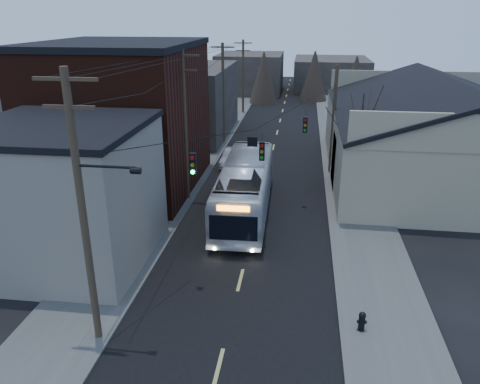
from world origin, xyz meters
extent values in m
cube|color=black|center=(0.00, 30.00, 0.01)|extent=(9.00, 110.00, 0.02)
cube|color=#474744|center=(-6.50, 30.00, 0.06)|extent=(4.00, 110.00, 0.12)
cube|color=#474744|center=(6.50, 30.00, 0.06)|extent=(4.00, 110.00, 0.12)
cube|color=gray|center=(-9.00, 9.00, 3.50)|extent=(8.00, 8.00, 7.00)
cube|color=#33130B|center=(-10.00, 20.00, 5.00)|extent=(10.00, 12.00, 10.00)
cube|color=#312C27|center=(-9.50, 36.00, 3.50)|extent=(9.00, 14.00, 7.00)
cube|color=gray|center=(13.00, 25.00, 2.50)|extent=(16.00, 20.00, 5.00)
cube|color=black|center=(9.00, 25.00, 6.30)|extent=(8.16, 20.60, 2.86)
cube|color=#312C27|center=(-6.00, 65.00, 3.00)|extent=(10.00, 12.00, 6.00)
cube|color=#312C27|center=(7.00, 70.00, 2.50)|extent=(12.00, 14.00, 5.00)
cone|color=black|center=(6.50, 20.00, 3.60)|extent=(0.40, 0.40, 7.20)
cylinder|color=#382B1E|center=(-5.00, 3.00, 5.25)|extent=(0.28, 0.28, 10.50)
cube|color=#382B1E|center=(-5.00, 3.00, 10.10)|extent=(2.20, 0.12, 0.12)
cylinder|color=#382B1E|center=(-5.00, 18.00, 5.00)|extent=(0.28, 0.28, 10.00)
cube|color=#382B1E|center=(-5.00, 18.00, 9.60)|extent=(2.20, 0.12, 0.12)
cylinder|color=#382B1E|center=(-5.00, 33.00, 4.75)|extent=(0.28, 0.28, 9.50)
cube|color=#382B1E|center=(-5.00, 33.00, 9.10)|extent=(2.20, 0.12, 0.12)
cylinder|color=#382B1E|center=(-5.00, 48.00, 4.50)|extent=(0.28, 0.28, 9.00)
cube|color=#382B1E|center=(-5.00, 48.00, 8.60)|extent=(2.20, 0.12, 0.12)
cylinder|color=#382B1E|center=(5.00, 25.00, 4.25)|extent=(0.28, 0.28, 8.50)
cube|color=black|center=(-2.00, 7.50, 5.95)|extent=(0.28, 0.20, 1.00)
cube|color=black|center=(0.60, 12.00, 5.35)|extent=(0.28, 0.20, 1.00)
cube|color=black|center=(2.80, 18.00, 5.45)|extent=(0.28, 0.20, 1.00)
imported|color=silver|center=(-0.79, 16.13, 1.72)|extent=(3.19, 12.42, 3.44)
imported|color=#B7BABF|center=(-3.04, 26.01, 0.68)|extent=(1.79, 4.22, 1.35)
cylinder|color=black|center=(5.35, 4.74, 0.45)|extent=(0.27, 0.27, 0.66)
sphere|color=black|center=(5.35, 4.74, 0.82)|extent=(0.29, 0.29, 0.29)
cylinder|color=black|center=(5.35, 4.74, 0.51)|extent=(0.39, 0.14, 0.13)
camera|label=1|loc=(2.58, -11.37, 12.09)|focal=35.00mm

